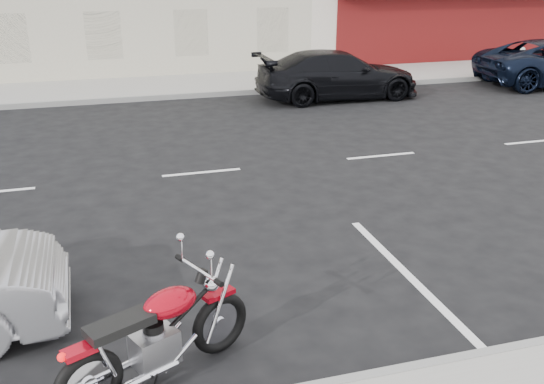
# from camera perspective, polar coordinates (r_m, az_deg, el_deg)

# --- Properties ---
(ground) EXTENTS (120.00, 120.00, 0.00)m
(ground) POSITION_cam_1_polar(r_m,az_deg,el_deg) (12.87, 2.17, 2.66)
(ground) COLOR black
(ground) RESTS_ON ground
(sidewalk_far) EXTENTS (80.00, 3.40, 0.15)m
(sidewalk_far) POSITION_cam_1_polar(r_m,az_deg,el_deg) (20.70, -19.22, 8.87)
(sidewalk_far) COLOR gray
(sidewalk_far) RESTS_ON ground
(curb_far) EXTENTS (80.00, 0.12, 0.16)m
(curb_far) POSITION_cam_1_polar(r_m,az_deg,el_deg) (19.04, -19.38, 7.86)
(curb_far) COLOR gray
(curb_far) RESTS_ON ground
(fire_hydrant) EXTENTS (0.20, 0.20, 0.72)m
(fire_hydrant) POSITION_cam_1_polar(r_m,az_deg,el_deg) (25.83, 22.45, 11.75)
(fire_hydrant) COLOR beige
(fire_hydrant) RESTS_ON sidewalk_far
(motorcycle) EXTENTS (2.08, 1.11, 1.12)m
(motorcycle) POSITION_cam_1_polar(r_m,az_deg,el_deg) (6.74, -4.77, -11.01)
(motorcycle) COLOR black
(motorcycle) RESTS_ON ground
(car_far) EXTENTS (5.05, 2.06, 1.46)m
(car_far) POSITION_cam_1_polar(r_m,az_deg,el_deg) (19.01, 6.18, 10.92)
(car_far) COLOR black
(car_far) RESTS_ON ground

